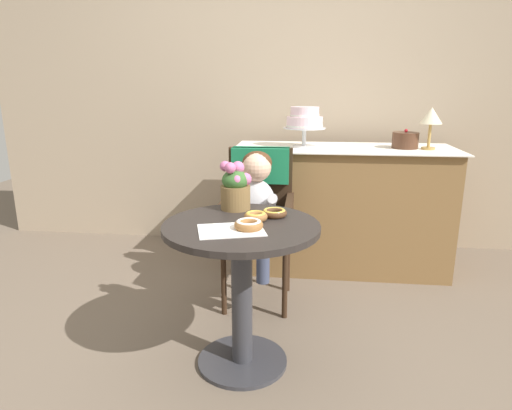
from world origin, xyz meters
The scene contains 14 objects.
ground_plane centered at (0.00, 0.00, 0.00)m, with size 8.00×8.00×0.00m, color #6B5B4C.
back_wall centered at (0.00, 1.85, 1.35)m, with size 4.80×0.10×2.70m, color tan.
cafe_table centered at (0.00, 0.00, 0.51)m, with size 0.72×0.72×0.72m.
wicker_chair centered at (0.00, 0.74, 0.64)m, with size 0.42×0.45×0.95m.
seated_child centered at (0.00, 0.59, 0.68)m, with size 0.27×0.32×0.73m.
paper_napkin centered at (-0.03, -0.10, 0.72)m, with size 0.28×0.21×0.00m, color white.
donut_front centered at (0.04, -0.07, 0.74)m, with size 0.13×0.13×0.04m.
donut_mid centered at (0.06, 0.06, 0.74)m, with size 0.11×0.11×0.04m.
donut_side centered at (0.14, 0.14, 0.74)m, with size 0.12×0.12×0.03m.
flower_vase centered at (-0.07, 0.25, 0.84)m, with size 0.16×0.15×0.25m.
display_counter centered at (0.55, 1.30, 0.45)m, with size 1.56×0.62×0.90m.
tiered_cake_stand centered at (0.26, 1.30, 1.09)m, with size 0.30×0.30×0.28m.
round_layer_cake centered at (0.97, 1.31, 0.96)m, with size 0.18×0.18×0.13m.
table_lamp centered at (1.11, 1.26, 1.12)m, with size 0.15×0.15×0.28m.
Camera 1 is at (0.29, -1.90, 1.33)m, focal length 31.20 mm.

